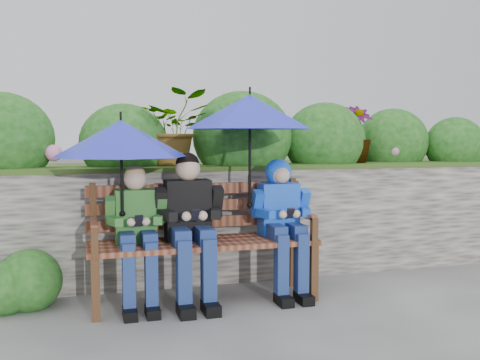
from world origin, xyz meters
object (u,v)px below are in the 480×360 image
object	(u,v)px
umbrella_left	(121,139)
park_bench	(202,233)
boy_left	(137,227)
boy_right	(282,214)
umbrella_right	(250,112)
boy_middle	(190,220)

from	to	relation	value
umbrella_left	park_bench	bearing A→B (deg)	8.27
boy_left	boy_right	bearing A→B (deg)	0.45
boy_right	umbrella_right	distance (m)	0.86
umbrella_left	boy_right	bearing A→B (deg)	1.01
boy_middle	boy_right	bearing A→B (deg)	1.41
boy_middle	umbrella_right	world-z (taller)	umbrella_right
boy_left	umbrella_left	size ratio (longest dim) A/B	1.11
boy_left	boy_middle	xyz separation A→B (m)	(0.40, -0.01, 0.04)
park_bench	boy_left	xyz separation A→B (m)	(-0.51, -0.08, 0.08)
boy_middle	umbrella_right	distance (m)	0.97
boy_left	boy_middle	size ratio (longest dim) A/B	0.92
boy_middle	boy_right	distance (m)	0.76
boy_left	umbrella_left	xyz separation A→B (m)	(-0.10, -0.01, 0.66)
park_bench	boy_left	world-z (taller)	boy_left
boy_right	umbrella_left	xyz separation A→B (m)	(-1.27, -0.02, 0.61)
park_bench	umbrella_left	distance (m)	0.97
boy_right	boy_middle	bearing A→B (deg)	-178.59
boy_left	boy_middle	world-z (taller)	boy_middle
umbrella_left	umbrella_right	world-z (taller)	umbrella_right
boy_middle	umbrella_right	size ratio (longest dim) A/B	1.14
park_bench	umbrella_left	size ratio (longest dim) A/B	1.83
park_bench	umbrella_left	xyz separation A→B (m)	(-0.62, -0.09, 0.74)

